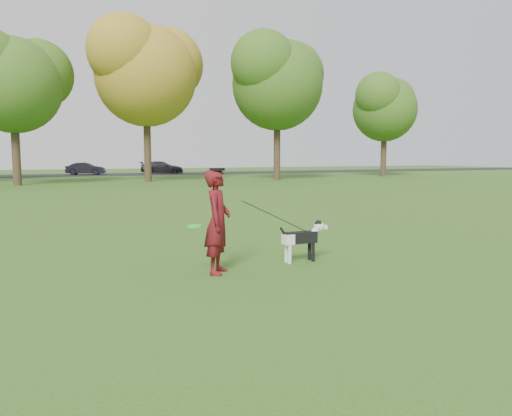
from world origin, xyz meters
name	(u,v)px	position (x,y,z in m)	size (l,w,h in m)	color
ground	(232,266)	(0.00, 0.00, 0.00)	(120.00, 120.00, 0.00)	#285116
road	(73,175)	(0.00, 40.00, 0.01)	(120.00, 7.00, 0.02)	black
man	(218,221)	(-0.36, -0.35, 0.81)	(0.59, 0.39, 1.61)	#5B110D
dog	(304,236)	(1.27, -0.13, 0.44)	(0.94, 0.19, 0.72)	black
car_mid	(86,169)	(1.10, 40.00, 0.57)	(1.17, 3.36, 1.11)	black
car_right	(162,167)	(8.05, 40.00, 0.61)	(1.66, 4.08, 1.18)	black
man_held_items	(277,217)	(0.69, -0.27, 0.80)	(2.27, 0.44, 1.14)	#22F11E
tree_row	(58,63)	(-1.43, 26.07, 7.41)	(51.74, 8.86, 12.01)	#38281C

